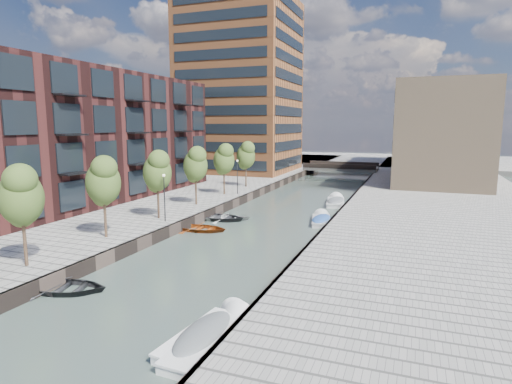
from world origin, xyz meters
The scene contains 28 objects.
water centered at (0.00, 40.00, 0.00)m, with size 300.00×300.00×0.00m, color #38473F.
quay_left centered at (-36.00, 40.00, 0.50)m, with size 60.00×140.00×1.00m, color gray.
quay_right centered at (16.00, 40.00, 0.50)m, with size 20.00×140.00×1.00m, color gray.
quay_wall_left centered at (-6.10, 40.00, 0.50)m, with size 0.25×140.00×1.00m, color #332823.
quay_wall_right centered at (6.10, 40.00, 0.50)m, with size 0.25×140.00×1.00m, color #332823.
far_closure centered at (0.00, 100.00, 0.50)m, with size 80.00×40.00×1.00m, color gray.
apartment_block centered at (-20.00, 30.00, 8.00)m, with size 8.00×38.00×14.00m, color black.
tower centered at (-17.00, 65.00, 16.00)m, with size 18.00×18.00×30.00m, color #9A562D.
tan_block_near centered at (16.00, 62.00, 8.00)m, with size 12.00×25.00×14.00m, color #8F7457.
tan_block_far centered at (16.00, 88.00, 9.00)m, with size 12.00×20.00×16.00m, color #8F7457.
bridge centered at (0.00, 72.00, 1.39)m, with size 13.00×6.00×1.30m.
tree_1 centered at (-8.50, 11.00, 5.31)m, with size 2.50×2.50×5.95m.
tree_2 centered at (-8.50, 18.00, 5.31)m, with size 2.50×2.50×5.95m.
tree_3 centered at (-8.50, 25.00, 5.31)m, with size 2.50×2.50×5.95m.
tree_4 centered at (-8.50, 32.00, 5.31)m, with size 2.50×2.50×5.95m.
tree_5 centered at (-8.50, 39.00, 5.31)m, with size 2.50×2.50×5.95m.
tree_6 centered at (-8.50, 46.00, 5.31)m, with size 2.50×2.50×5.95m.
lamp_1 centered at (-7.20, 24.00, 3.51)m, with size 0.24×0.24×4.12m.
lamp_2 centered at (-7.20, 40.00, 3.51)m, with size 0.24×0.24×4.12m.
sloop_1 centered at (-5.16, 10.59, 0.00)m, with size 3.28×4.59×0.95m, color black.
sloop_2 centered at (-4.53, 25.63, 0.00)m, with size 3.21×4.49×0.93m, color maroon.
sloop_3 centered at (-4.08, 30.32, 0.00)m, with size 3.06×4.28×0.89m, color #B8B8B6.
sloop_4 centered at (-4.92, 30.11, 0.00)m, with size 3.59×5.02×1.04m, color #242427.
motorboat_1 centered at (4.75, 8.71, 0.21)m, with size 2.36×5.44×1.76m.
motorboat_2 centered at (5.21, 8.57, 0.11)m, with size 2.14×5.52×1.81m.
motorboat_3 centered at (4.62, 32.75, 0.20)m, with size 2.63×5.11×1.62m.
motorboat_4 centered at (4.22, 42.83, 0.23)m, with size 2.78×5.85×1.87m.
car centered at (11.97, 61.09, 1.65)m, with size 1.54×3.84×1.31m, color #9A9E9E.
Camera 1 is at (12.85, -7.08, 9.30)m, focal length 30.00 mm.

